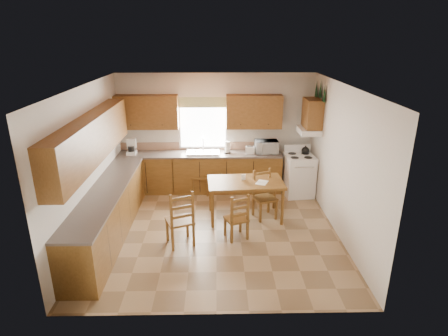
{
  "coord_description": "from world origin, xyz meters",
  "views": [
    {
      "loc": [
        0.02,
        -6.27,
        3.53
      ],
      "look_at": [
        0.15,
        0.3,
        1.15
      ],
      "focal_mm": 30.0,
      "sensor_mm": 36.0,
      "label": 1
    }
  ],
  "objects_px": {
    "chair_far_right": "(265,195)",
    "chair_near_left": "(180,217)",
    "dining_table": "(245,199)",
    "chair_far_left": "(202,173)",
    "microwave": "(266,147)",
    "chair_near_right": "(236,216)",
    "stove": "(299,176)"
  },
  "relations": [
    {
      "from": "microwave",
      "to": "chair_near_left",
      "type": "distance_m",
      "value": 3.05
    },
    {
      "from": "stove",
      "to": "dining_table",
      "type": "height_order",
      "value": "stove"
    },
    {
      "from": "microwave",
      "to": "chair_near_left",
      "type": "height_order",
      "value": "microwave"
    },
    {
      "from": "stove",
      "to": "chair_near_right",
      "type": "distance_m",
      "value": 2.44
    },
    {
      "from": "microwave",
      "to": "chair_far_left",
      "type": "relative_size",
      "value": 0.5
    },
    {
      "from": "stove",
      "to": "chair_near_left",
      "type": "relative_size",
      "value": 0.89
    },
    {
      "from": "stove",
      "to": "chair_far_left",
      "type": "xyz_separation_m",
      "value": [
        -2.22,
        0.13,
        0.02
      ]
    },
    {
      "from": "microwave",
      "to": "chair_far_left",
      "type": "height_order",
      "value": "microwave"
    },
    {
      "from": "chair_near_right",
      "to": "stove",
      "type": "bearing_deg",
      "value": -150.99
    },
    {
      "from": "microwave",
      "to": "chair_near_right",
      "type": "bearing_deg",
      "value": -112.59
    },
    {
      "from": "microwave",
      "to": "chair_far_left",
      "type": "xyz_separation_m",
      "value": [
        -1.5,
        -0.16,
        -0.58
      ]
    },
    {
      "from": "stove",
      "to": "chair_near_left",
      "type": "height_order",
      "value": "chair_near_left"
    },
    {
      "from": "chair_near_right",
      "to": "dining_table",
      "type": "bearing_deg",
      "value": -127.9
    },
    {
      "from": "chair_far_left",
      "to": "stove",
      "type": "bearing_deg",
      "value": 7.93
    },
    {
      "from": "chair_near_left",
      "to": "chair_far_right",
      "type": "distance_m",
      "value": 1.88
    },
    {
      "from": "chair_far_right",
      "to": "chair_near_left",
      "type": "bearing_deg",
      "value": -168.84
    },
    {
      "from": "dining_table",
      "to": "chair_far_right",
      "type": "relative_size",
      "value": 1.51
    },
    {
      "from": "dining_table",
      "to": "chair_near_right",
      "type": "relative_size",
      "value": 1.67
    },
    {
      "from": "chair_near_right",
      "to": "chair_far_right",
      "type": "distance_m",
      "value": 1.0
    },
    {
      "from": "stove",
      "to": "chair_near_right",
      "type": "bearing_deg",
      "value": -134.22
    },
    {
      "from": "stove",
      "to": "dining_table",
      "type": "distance_m",
      "value": 1.72
    },
    {
      "from": "stove",
      "to": "chair_near_left",
      "type": "xyz_separation_m",
      "value": [
        -2.52,
        -2.11,
        0.06
      ]
    },
    {
      "from": "dining_table",
      "to": "chair_near_right",
      "type": "height_order",
      "value": "chair_near_right"
    },
    {
      "from": "stove",
      "to": "chair_near_left",
      "type": "distance_m",
      "value": 3.28
    },
    {
      "from": "chair_near_right",
      "to": "chair_far_left",
      "type": "height_order",
      "value": "chair_far_left"
    },
    {
      "from": "stove",
      "to": "chair_far_right",
      "type": "distance_m",
      "value": 1.45
    },
    {
      "from": "chair_near_right",
      "to": "microwave",
      "type": "bearing_deg",
      "value": -132.35
    },
    {
      "from": "chair_near_left",
      "to": "chair_far_right",
      "type": "xyz_separation_m",
      "value": [
        1.61,
        0.98,
        -0.03
      ]
    },
    {
      "from": "stove",
      "to": "microwave",
      "type": "height_order",
      "value": "microwave"
    },
    {
      "from": "dining_table",
      "to": "chair_far_left",
      "type": "xyz_separation_m",
      "value": [
        -0.92,
        1.26,
        0.09
      ]
    },
    {
      "from": "dining_table",
      "to": "chair_far_right",
      "type": "xyz_separation_m",
      "value": [
        0.39,
        -0.0,
        0.09
      ]
    },
    {
      "from": "chair_far_left",
      "to": "chair_near_left",
      "type": "bearing_deg",
      "value": -86.21
    }
  ]
}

